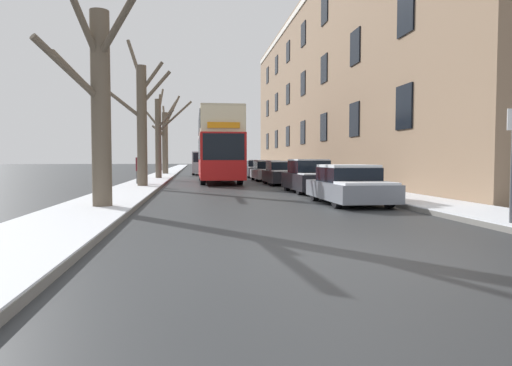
{
  "coord_description": "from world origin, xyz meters",
  "views": [
    {
      "loc": [
        -2.26,
        -6.73,
        1.46
      ],
      "look_at": [
        1.08,
        17.81,
        0.2
      ],
      "focal_mm": 32.0,
      "sensor_mm": 36.0,
      "label": 1
    }
  ],
  "objects_px": {
    "bare_tree_left_0": "(99,101)",
    "double_decker_bus": "(219,143)",
    "bare_tree_left_2": "(159,134)",
    "parked_car_4": "(257,169)",
    "parked_car_1": "(309,177)",
    "parked_car_2": "(282,174)",
    "pedestrian_left_sidewalk": "(139,168)",
    "parked_car_0": "(349,186)",
    "oncoming_van": "(202,162)",
    "bare_tree_left_1": "(141,120)",
    "parked_car_3": "(267,171)",
    "bare_tree_left_3": "(165,138)"
  },
  "relations": [
    {
      "from": "bare_tree_left_2",
      "to": "parked_car_4",
      "type": "height_order",
      "value": "bare_tree_left_2"
    },
    {
      "from": "bare_tree_left_2",
      "to": "parked_car_4",
      "type": "relative_size",
      "value": 1.75
    },
    {
      "from": "bare_tree_left_0",
      "to": "parked_car_0",
      "type": "bearing_deg",
      "value": 9.53
    },
    {
      "from": "parked_car_2",
      "to": "parked_car_3",
      "type": "height_order",
      "value": "parked_car_3"
    },
    {
      "from": "oncoming_van",
      "to": "pedestrian_left_sidewalk",
      "type": "bearing_deg",
      "value": -100.84
    },
    {
      "from": "bare_tree_left_1",
      "to": "bare_tree_left_3",
      "type": "xyz_separation_m",
      "value": [
        -0.07,
        20.58,
        0.05
      ]
    },
    {
      "from": "parked_car_4",
      "to": "bare_tree_left_1",
      "type": "bearing_deg",
      "value": -119.56
    },
    {
      "from": "bare_tree_left_0",
      "to": "oncoming_van",
      "type": "xyz_separation_m",
      "value": [
        3.37,
        31.96,
        -1.88
      ]
    },
    {
      "from": "parked_car_3",
      "to": "oncoming_van",
      "type": "distance_m",
      "value": 14.2
    },
    {
      "from": "parked_car_0",
      "to": "parked_car_3",
      "type": "relative_size",
      "value": 0.98
    },
    {
      "from": "bare_tree_left_2",
      "to": "bare_tree_left_3",
      "type": "relative_size",
      "value": 0.91
    },
    {
      "from": "bare_tree_left_2",
      "to": "double_decker_bus",
      "type": "height_order",
      "value": "bare_tree_left_2"
    },
    {
      "from": "parked_car_0",
      "to": "double_decker_bus",
      "type": "bearing_deg",
      "value": 103.08
    },
    {
      "from": "bare_tree_left_0",
      "to": "parked_car_0",
      "type": "relative_size",
      "value": 1.42
    },
    {
      "from": "parked_car_1",
      "to": "parked_car_4",
      "type": "height_order",
      "value": "parked_car_1"
    },
    {
      "from": "bare_tree_left_0",
      "to": "bare_tree_left_2",
      "type": "distance_m",
      "value": 20.33
    },
    {
      "from": "double_decker_bus",
      "to": "parked_car_0",
      "type": "distance_m",
      "value": 15.6
    },
    {
      "from": "bare_tree_left_2",
      "to": "oncoming_van",
      "type": "bearing_deg",
      "value": 74.46
    },
    {
      "from": "bare_tree_left_1",
      "to": "parked_car_2",
      "type": "bearing_deg",
      "value": 19.3
    },
    {
      "from": "bare_tree_left_1",
      "to": "bare_tree_left_3",
      "type": "relative_size",
      "value": 1.01
    },
    {
      "from": "parked_car_3",
      "to": "pedestrian_left_sidewalk",
      "type": "height_order",
      "value": "pedestrian_left_sidewalk"
    },
    {
      "from": "bare_tree_left_3",
      "to": "double_decker_bus",
      "type": "distance_m",
      "value": 15.16
    },
    {
      "from": "bare_tree_left_0",
      "to": "parked_car_0",
      "type": "xyz_separation_m",
      "value": [
        7.69,
        1.29,
        -2.48
      ]
    },
    {
      "from": "parked_car_4",
      "to": "pedestrian_left_sidewalk",
      "type": "bearing_deg",
      "value": -125.09
    },
    {
      "from": "bare_tree_left_3",
      "to": "parked_car_2",
      "type": "bearing_deg",
      "value": -66.5
    },
    {
      "from": "double_decker_bus",
      "to": "parked_car_4",
      "type": "xyz_separation_m",
      "value": [
        3.5,
        7.51,
        -1.87
      ]
    },
    {
      "from": "bare_tree_left_0",
      "to": "parked_car_2",
      "type": "distance_m",
      "value": 15.3
    },
    {
      "from": "bare_tree_left_2",
      "to": "parked_car_0",
      "type": "distance_m",
      "value": 20.66
    },
    {
      "from": "parked_car_3",
      "to": "bare_tree_left_3",
      "type": "bearing_deg",
      "value": 122.03
    },
    {
      "from": "double_decker_bus",
      "to": "parked_car_4",
      "type": "relative_size",
      "value": 2.57
    },
    {
      "from": "bare_tree_left_0",
      "to": "double_decker_bus",
      "type": "bearing_deg",
      "value": 75.65
    },
    {
      "from": "bare_tree_left_1",
      "to": "parked_car_4",
      "type": "xyz_separation_m",
      "value": [
        7.7,
        13.58,
        -2.77
      ]
    },
    {
      "from": "parked_car_1",
      "to": "oncoming_van",
      "type": "xyz_separation_m",
      "value": [
        -4.32,
        25.35,
        0.52
      ]
    },
    {
      "from": "bare_tree_left_2",
      "to": "double_decker_bus",
      "type": "xyz_separation_m",
      "value": [
        4.05,
        -3.95,
        -0.79
      ]
    },
    {
      "from": "bare_tree_left_0",
      "to": "parked_car_3",
      "type": "relative_size",
      "value": 1.39
    },
    {
      "from": "double_decker_bus",
      "to": "bare_tree_left_3",
      "type": "bearing_deg",
      "value": 106.4
    },
    {
      "from": "parked_car_2",
      "to": "pedestrian_left_sidewalk",
      "type": "distance_m",
      "value": 8.1
    },
    {
      "from": "parked_car_2",
      "to": "pedestrian_left_sidewalk",
      "type": "xyz_separation_m",
      "value": [
        -8.07,
        -0.6,
        0.35
      ]
    },
    {
      "from": "bare_tree_left_0",
      "to": "bare_tree_left_3",
      "type": "height_order",
      "value": "bare_tree_left_3"
    },
    {
      "from": "double_decker_bus",
      "to": "parked_car_4",
      "type": "bearing_deg",
      "value": 64.98
    },
    {
      "from": "double_decker_bus",
      "to": "pedestrian_left_sidewalk",
      "type": "relative_size",
      "value": 5.56
    },
    {
      "from": "oncoming_van",
      "to": "parked_car_0",
      "type": "bearing_deg",
      "value": -81.98
    },
    {
      "from": "parked_car_1",
      "to": "parked_car_2",
      "type": "relative_size",
      "value": 1.07
    },
    {
      "from": "bare_tree_left_2",
      "to": "oncoming_van",
      "type": "distance_m",
      "value": 12.27
    },
    {
      "from": "bare_tree_left_2",
      "to": "parked_car_2",
      "type": "bearing_deg",
      "value": -44.12
    },
    {
      "from": "parked_car_0",
      "to": "pedestrian_left_sidewalk",
      "type": "relative_size",
      "value": 2.33
    },
    {
      "from": "bare_tree_left_2",
      "to": "oncoming_van",
      "type": "height_order",
      "value": "bare_tree_left_2"
    },
    {
      "from": "parked_car_4",
      "to": "double_decker_bus",
      "type": "bearing_deg",
      "value": -115.02
    },
    {
      "from": "parked_car_0",
      "to": "bare_tree_left_3",
      "type": "bearing_deg",
      "value": 104.72
    },
    {
      "from": "bare_tree_left_2",
      "to": "parked_car_1",
      "type": "height_order",
      "value": "bare_tree_left_2"
    }
  ]
}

